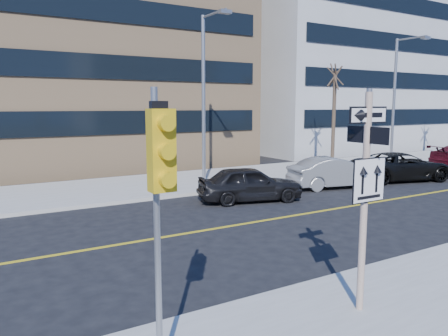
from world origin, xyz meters
TOP-DOWN VIEW (x-y plane):
  - ground at (0.00, 0.00)m, footprint 120.00×120.00m
  - far_sidewalk at (18.00, 12.00)m, footprint 66.00×6.00m
  - road_centerline at (12.00, 4.00)m, footprint 40.00×0.14m
  - sign_pole at (0.00, -2.51)m, footprint 0.92×0.92m
  - traffic_signal at (-4.00, -2.66)m, footprint 0.32×0.45m
  - parked_car_a at (3.91, 6.85)m, footprint 2.84×4.60m
  - parked_car_b at (9.11, 7.22)m, footprint 2.52×4.71m
  - parked_car_c at (13.67, 6.94)m, footprint 3.87×5.83m
  - streetlight_a at (4.00, 10.76)m, footprint 0.55×2.25m
  - streetlight_b at (18.00, 10.76)m, footprint 0.55×2.25m
  - street_tree_west at (13.00, 11.30)m, footprint 1.80×1.80m
  - building_brick at (2.00, 25.00)m, footprint 18.00×18.00m
  - building_grey_mid at (24.00, 24.00)m, footprint 20.00×16.00m
  - building_grey_far at (45.00, 27.00)m, footprint 18.00×18.00m

SIDE VIEW (x-z plane):
  - ground at x=0.00m, z-range 0.00..0.00m
  - road_centerline at x=12.00m, z-range 0.00..0.01m
  - far_sidewalk at x=18.00m, z-range 0.00..0.15m
  - parked_car_a at x=3.91m, z-range 0.00..1.46m
  - parked_car_b at x=9.11m, z-range 0.00..1.47m
  - parked_car_c at x=13.67m, z-range 0.00..1.49m
  - sign_pole at x=0.00m, z-range 0.41..4.47m
  - traffic_signal at x=-4.00m, z-range 1.03..5.03m
  - streetlight_a at x=4.00m, z-range 0.76..8.76m
  - streetlight_b at x=18.00m, z-range 0.76..8.76m
  - street_tree_west at x=13.00m, z-range 2.35..8.70m
  - building_grey_mid at x=24.00m, z-range 0.00..15.00m
  - building_grey_far at x=45.00m, z-range 0.00..16.00m
  - building_brick at x=2.00m, z-range 0.00..18.00m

